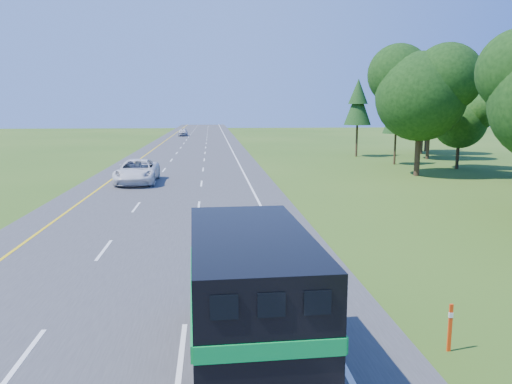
% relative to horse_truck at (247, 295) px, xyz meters
% --- Properties ---
extents(road, '(15.00, 260.00, 0.04)m').
position_rel_horse_truck_xyz_m(road, '(-3.32, 40.04, -1.78)').
color(road, '#38383A').
rests_on(road, ground).
extents(lane_markings, '(11.15, 260.00, 0.01)m').
position_rel_horse_truck_xyz_m(lane_markings, '(-3.32, 40.04, -1.76)').
color(lane_markings, yellow).
rests_on(lane_markings, road).
extents(horse_truck, '(2.59, 7.53, 3.30)m').
position_rel_horse_truck_xyz_m(horse_truck, '(0.00, 0.00, 0.00)').
color(horse_truck, black).
rests_on(horse_truck, road).
extents(white_suv, '(3.09, 6.55, 1.81)m').
position_rel_horse_truck_xyz_m(white_suv, '(-6.44, 28.88, -0.86)').
color(white_suv, silver).
rests_on(white_suv, road).
extents(far_car, '(1.87, 4.58, 1.55)m').
position_rel_horse_truck_xyz_m(far_car, '(-6.52, 95.82, -0.99)').
color(far_car, '#BBBBC3').
rests_on(far_car, road).
extents(delineator, '(0.10, 0.05, 1.19)m').
position_rel_horse_truck_xyz_m(delineator, '(4.90, 0.55, -1.16)').
color(delineator, '#FF3A0D').
rests_on(delineator, ground).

